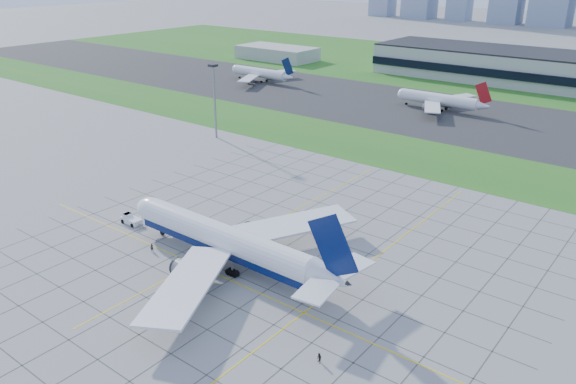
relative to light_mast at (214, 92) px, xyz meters
name	(u,v)px	position (x,y,z in m)	size (l,w,h in m)	color
ground	(237,276)	(70.00, -65.00, -16.18)	(1400.00, 1400.00, 0.00)	gray
grass_median	(432,159)	(70.00, 25.00, -16.16)	(700.00, 35.00, 0.04)	#266B1E
asphalt_taxiway	(493,122)	(70.00, 80.00, -16.15)	(700.00, 75.00, 0.04)	#383838
grass_far	(565,79)	(70.00, 190.00, -16.16)	(700.00, 145.00, 0.04)	#266B1E
apron_markings	(274,255)	(70.43, -53.91, -16.17)	(120.00, 130.00, 0.03)	#474744
service_block	(277,53)	(-90.00, 145.00, -12.18)	(50.00, 25.00, 8.00)	#B7B7B2
light_mast	(214,92)	(0.00, 0.00, 0.00)	(2.50, 2.50, 25.60)	gray
airliner	(226,241)	(64.74, -62.28, -11.14)	(58.56, 59.39, 18.45)	white
pushback_tug	(131,219)	(33.69, -62.71, -15.20)	(7.94, 2.81, 2.21)	white
crew_near	(152,247)	(48.73, -68.71, -15.25)	(0.68, 0.44, 1.85)	black
crew_far	(319,358)	(97.77, -76.25, -15.31)	(0.85, 0.66, 1.75)	black
distant_jet_0	(261,73)	(-52.05, 84.97, -11.70)	(37.99, 42.66, 14.08)	white
distant_jet_1	(440,99)	(45.51, 85.53, -11.70)	(38.26, 42.66, 14.08)	white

